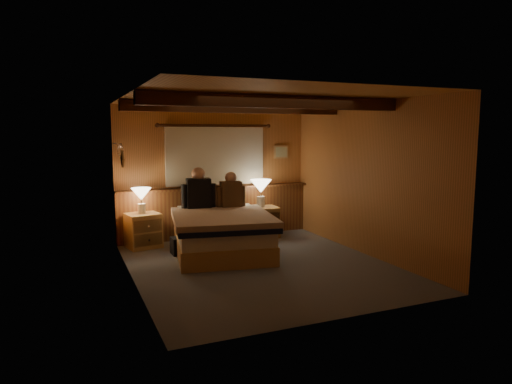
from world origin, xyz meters
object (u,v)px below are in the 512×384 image
bed (222,233)px  lamp_left (141,196)px  nightstand_left (143,230)px  lamp_right (261,188)px  nightstand_right (264,222)px  person_left (199,191)px  person_right (231,192)px  duffel_bag (186,245)px

bed → lamp_left: (-1.09, 0.93, 0.54)m
nightstand_left → lamp_right: lamp_right is taller
nightstand_left → lamp_right: size_ratio=1.19×
bed → lamp_right: (1.06, 0.86, 0.58)m
nightstand_right → lamp_left: size_ratio=1.31×
nightstand_left → person_left: person_left is taller
nightstand_left → lamp_left: 0.59m
bed → lamp_right: bearing=49.1°
lamp_left → person_right: bearing=-13.3°
nightstand_right → bed: bearing=-138.8°
lamp_right → lamp_left: bearing=178.0°
person_left → lamp_right: bearing=14.6°
nightstand_left → lamp_right: bearing=-12.2°
duffel_bag → nightstand_right: bearing=19.5°
person_left → person_right: bearing=-3.5°
nightstand_right → person_right: person_right is taller
lamp_left → person_right: 1.51m
bed → lamp_left: lamp_left is taller
bed → nightstand_left: bed is taller
person_left → person_right: (0.55, -0.10, -0.04)m
lamp_right → duffel_bag: bearing=-158.8°
nightstand_right → lamp_right: bearing=162.3°
nightstand_right → duffel_bag: nightstand_right is taller
lamp_right → nightstand_right: bearing=-21.7°
nightstand_left → bed: bearing=-51.0°
nightstand_right → lamp_left: bearing=-178.5°
bed → person_left: (-0.17, 0.68, 0.60)m
nightstand_left → person_right: (1.45, -0.32, 0.61)m
bed → nightstand_right: bearing=47.2°
nightstand_left → lamp_left: lamp_left is taller
nightstand_right → person_right: size_ratio=0.89×
lamp_right → person_right: size_ratio=0.81×
bed → duffel_bag: 0.61m
nightstand_right → person_left: size_ratio=0.79×
person_left → duffel_bag: bearing=-122.0°
person_left → person_right: 0.56m
nightstand_right → person_left: (-1.28, -0.15, 0.66)m
lamp_left → person_left: person_left is taller
nightstand_right → lamp_left: lamp_left is taller
lamp_left → lamp_right: (2.15, -0.08, 0.04)m
person_right → duffel_bag: 1.23m
bed → nightstand_right: size_ratio=3.81×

